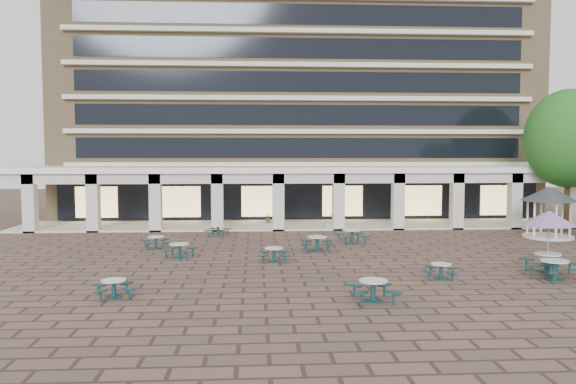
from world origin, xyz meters
name	(u,v)px	position (x,y,z in m)	size (l,w,h in m)	color
ground	(333,266)	(0.00, 0.00, 0.00)	(120.00, 120.00, 0.00)	brown
apartment_building	(295,74)	(0.00, 25.47, 12.60)	(40.00, 15.50, 25.20)	#977B55
retail_arcade	(305,185)	(0.00, 14.80, 3.00)	(42.00, 6.60, 4.40)	white
picnic_table_0	(114,287)	(-8.98, -5.48, 0.41)	(1.82, 1.82, 0.69)	#123838
picnic_table_1	(373,289)	(0.59, -6.56, 0.47)	(1.83, 1.83, 0.79)	#123838
picnic_table_2	(555,268)	(9.02, -3.58, 0.51)	(2.22, 2.22, 0.86)	#123838
picnic_table_5	(179,249)	(-7.61, 2.43, 0.45)	(1.86, 1.86, 0.75)	#123838
picnic_table_7	(441,270)	(4.28, -3.07, 0.39)	(1.79, 1.79, 0.66)	#123838
picnic_table_8	(156,241)	(-9.33, 5.34, 0.42)	(1.87, 1.87, 0.70)	#123838
picnic_table_9	(274,253)	(-2.78, 1.12, 0.42)	(1.63, 1.63, 0.71)	#123838
picnic_table_10	(317,242)	(-0.30, 4.01, 0.49)	(1.93, 1.93, 0.81)	#123838
picnic_table_11	(549,220)	(9.54, -2.04, 2.37)	(2.41, 2.41, 2.79)	#123838
picnic_table_12	(218,230)	(-6.15, 10.00, 0.42)	(1.80, 1.80, 0.70)	#123838
picnic_table_13	(352,235)	(2.06, 6.54, 0.50)	(2.07, 2.07, 0.83)	#123838
gazebo	(549,200)	(14.95, 8.03, 2.44)	(3.48, 3.48, 3.23)	beige
tree_east_c	(569,139)	(17.69, 10.78, 6.39)	(5.86, 5.86, 9.77)	#42301A
planter_left	(268,223)	(-2.81, 12.90, 0.43)	(1.50, 0.65, 1.16)	gray
planter_right	(335,222)	(1.93, 12.90, 0.50)	(1.50, 0.73, 1.25)	gray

